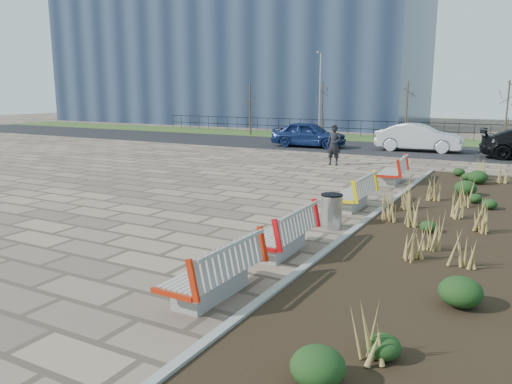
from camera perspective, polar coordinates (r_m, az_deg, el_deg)
The scene contains 20 objects.
ground at distance 11.30m, azimuth -14.24°, elevation -6.40°, with size 120.00×120.00×0.00m, color #87735D.
planting_bed at distance 13.27m, azimuth 22.77°, elevation -4.07°, with size 4.50×18.00×0.10m, color black.
planting_curb at distance 13.68m, azimuth 13.05°, elevation -2.90°, with size 0.16×18.00×0.15m, color gray.
grass_verge_far at distance 36.71m, azimuth 17.14°, elevation 5.68°, with size 80.00×5.00×0.04m, color #33511E.
road at distance 30.89m, azimuth 14.81°, elevation 4.79°, with size 80.00×7.00×0.02m, color black.
bench_a at distance 8.41m, azimuth -5.16°, elevation -8.74°, with size 0.90×2.10×1.00m, color #B9250C, non-canonical shape.
bench_b at distance 10.57m, azimuth 2.79°, elevation -4.47°, with size 0.90×2.10×1.00m, color red, non-canonical shape.
bench_c at distance 14.87m, azimuth 10.90°, elevation 0.02°, with size 0.90×2.10×1.00m, color yellow, non-canonical shape.
bench_d at distance 19.29m, azimuth 15.23°, elevation 2.42°, with size 0.90×2.10×1.00m, color red, non-canonical shape.
litter_bin at distance 12.65m, azimuth 8.63°, elevation -2.23°, with size 0.52×0.52×0.86m, color #B2B2B7.
pedestrian at distance 23.56m, azimuth 8.90°, elevation 5.34°, with size 0.69×0.45×1.89m, color black.
car_blue at distance 30.95m, azimuth 6.05°, elevation 6.57°, with size 1.83×4.55×1.55m, color navy.
car_silver at distance 30.08m, azimuth 18.11°, elevation 5.95°, with size 1.65×4.74×1.56m, color silver.
tree_a at distance 39.45m, azimuth -0.68°, elevation 9.49°, with size 1.40×1.40×4.00m, color #4C3D2D, non-canonical shape.
tree_b at distance 36.86m, azimuth 7.57°, elevation 9.25°, with size 1.40×1.40×4.00m, color #4C3D2D, non-canonical shape.
tree_c at distance 35.11m, azimuth 16.82°, elevation 8.76°, with size 1.40×1.40×4.00m, color #4C3D2D, non-canonical shape.
tree_d at distance 34.35m, azimuth 26.73°, elevation 7.99°, with size 1.40×1.40×4.00m, color #4C3D2D, non-canonical shape.
lamp_west at distance 36.37m, azimuth 7.31°, elevation 10.81°, with size 0.24×0.60×6.00m, color gray, non-canonical shape.
railing_fence at distance 38.13m, azimuth 17.67°, elevation 6.78°, with size 44.00×0.10×1.20m, color black, non-canonical shape.
building_glass at distance 56.29m, azimuth -2.85°, elevation 15.63°, with size 40.00×14.00×15.00m, color #192338.
Camera 1 is at (7.45, -7.79, 3.40)m, focal length 35.00 mm.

